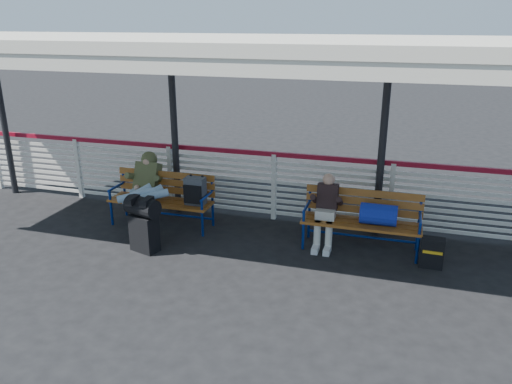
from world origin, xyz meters
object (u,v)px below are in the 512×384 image
(luggage_stack, at_px, (144,222))
(traveler_man, at_px, (144,191))
(bench_right, at_px, (369,215))
(companion_person, at_px, (326,210))
(suitcase_side, at_px, (432,253))
(bench_left, at_px, (173,193))

(luggage_stack, bearing_deg, traveler_man, 133.27)
(bench_right, relative_size, companion_person, 1.57)
(companion_person, distance_m, suitcase_side, 1.67)
(luggage_stack, relative_size, companion_person, 0.76)
(companion_person, bearing_deg, luggage_stack, -159.31)
(companion_person, relative_size, suitcase_side, 2.55)
(bench_left, relative_size, traveler_man, 1.10)
(bench_right, relative_size, traveler_man, 1.10)
(bench_left, height_order, companion_person, companion_person)
(bench_left, bearing_deg, companion_person, -0.78)
(bench_right, distance_m, traveler_man, 3.66)
(luggage_stack, height_order, bench_left, bench_left)
(traveler_man, height_order, companion_person, traveler_man)
(bench_right, bearing_deg, bench_left, 179.60)
(luggage_stack, xyz_separation_m, traveler_man, (-0.35, 0.69, 0.25))
(companion_person, bearing_deg, bench_right, 1.11)
(traveler_man, xyz_separation_m, suitcase_side, (4.58, 0.01, -0.50))
(luggage_stack, relative_size, bench_right, 0.48)
(traveler_man, distance_m, suitcase_side, 4.61)
(bench_right, xyz_separation_m, companion_person, (-0.66, -0.01, 0.01))
(suitcase_side, bearing_deg, companion_person, 171.81)
(bench_right, xyz_separation_m, traveler_man, (-3.64, -0.32, 0.14))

